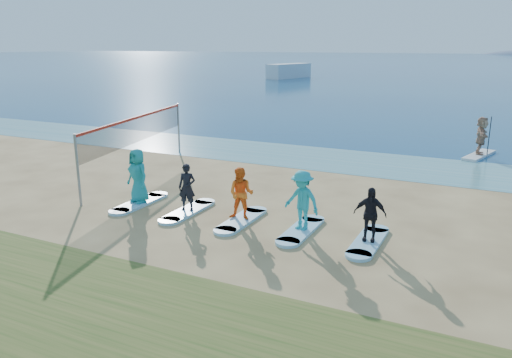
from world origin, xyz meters
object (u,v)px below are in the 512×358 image
at_px(surfboard_4, 368,242).
at_px(student_0, 138,176).
at_px(student_2, 241,194).
at_px(volleyball_net, 137,130).
at_px(surfboard_1, 188,211).
at_px(surfboard_3, 301,230).
at_px(paddleboard, 479,155).
at_px(paddleboarder, 481,136).
at_px(student_1, 187,187).
at_px(student_4, 370,214).
at_px(boat_offshore_a, 289,78).
at_px(surfboard_0, 140,203).
at_px(surfboard_2, 241,220).
at_px(student_3, 302,200).

bearing_deg(surfboard_4, student_0, 180.00).
relative_size(student_2, surfboard_4, 0.75).
bearing_deg(student_0, volleyball_net, 143.63).
height_order(surfboard_1, surfboard_3, same).
height_order(paddleboard, student_0, student_0).
xyz_separation_m(volleyball_net, surfboard_1, (4.69, -3.37, -1.86)).
bearing_deg(paddleboarder, student_0, 139.25).
bearing_deg(surfboard_4, volleyball_net, 162.50).
relative_size(volleyball_net, paddleboarder, 4.81).
relative_size(paddleboarder, student_1, 1.19).
xyz_separation_m(volleyball_net, surfboard_3, (8.69, -3.37, -1.86)).
xyz_separation_m(surfboard_4, student_4, (0.00, 0.00, 0.81)).
relative_size(student_0, surfboard_1, 0.85).
xyz_separation_m(paddleboard, surfboard_1, (-8.21, -13.53, -0.01)).
relative_size(boat_offshore_a, surfboard_0, 4.13).
bearing_deg(surfboard_1, surfboard_3, 0.00).
bearing_deg(volleyball_net, student_1, -35.72).
height_order(volleyball_net, student_1, volleyball_net).
bearing_deg(student_1, paddleboarder, 42.97).
bearing_deg(student_0, surfboard_2, 15.06).
bearing_deg(student_2, surfboard_2, 0.00).
distance_m(paddleboarder, student_0, 16.95).
distance_m(paddleboarder, surfboard_3, 14.21).
xyz_separation_m(paddleboard, boat_offshore_a, (-30.93, 50.18, -0.06)).
relative_size(student_2, surfboard_3, 0.75).
xyz_separation_m(surfboard_2, student_2, (0.00, 0.00, 0.87)).
bearing_deg(paddleboard, student_1, -105.83).
bearing_deg(student_0, paddleboarder, 68.02).
relative_size(boat_offshore_a, student_4, 5.92).
bearing_deg(surfboard_0, student_2, 0.00).
bearing_deg(paddleboard, paddleboarder, 0.00).
relative_size(paddleboarder, surfboard_4, 0.84).
height_order(volleyball_net, surfboard_2, volleyball_net).
xyz_separation_m(paddleboarder, surfboard_3, (-4.21, -13.53, -1.00)).
relative_size(paddleboard, surfboard_0, 1.36).
relative_size(student_3, surfboard_4, 0.81).
relative_size(student_1, student_3, 0.87).
height_order(volleyball_net, surfboard_3, volleyball_net).
bearing_deg(surfboard_0, student_1, 0.00).
bearing_deg(boat_offshore_a, student_1, -57.12).
bearing_deg(surfboard_0, student_0, 0.00).
relative_size(paddleboard, paddleboarder, 1.63).
bearing_deg(student_2, student_4, -10.67).
height_order(surfboard_3, student_4, student_4).
distance_m(student_2, student_4, 4.00).
distance_m(surfboard_2, student_3, 2.21).
height_order(paddleboarder, student_0, paddleboarder).
bearing_deg(student_4, surfboard_1, 174.38).
height_order(paddleboard, student_4, student_4).
distance_m(volleyball_net, surfboard_3, 9.50).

